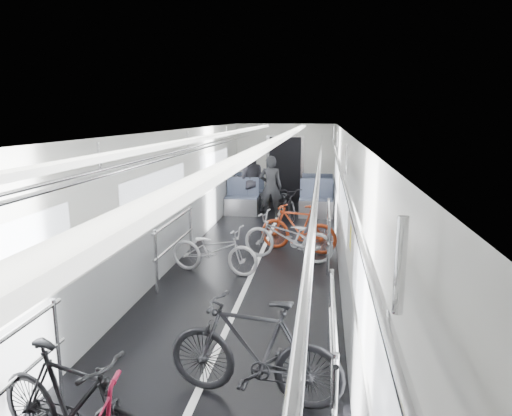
{
  "coord_description": "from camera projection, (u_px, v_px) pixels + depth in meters",
  "views": [
    {
      "loc": [
        1.15,
        -6.92,
        2.67
      ],
      "look_at": [
        0.0,
        0.87,
        1.05
      ],
      "focal_mm": 32.0,
      "sensor_mm": 36.0,
      "label": 1
    }
  ],
  "objects": [
    {
      "name": "bike_left_far",
      "position": [
        214.0,
        250.0,
        7.76
      ],
      "size": [
        1.65,
        0.82,
        0.83
      ],
      "primitive_type": "imported",
      "rotation": [
        0.0,
        0.0,
        1.39
      ],
      "color": "#B4B4B9",
      "rests_on": "floor"
    },
    {
      "name": "person_standing",
      "position": [
        271.0,
        187.0,
        11.92
      ],
      "size": [
        0.6,
        0.4,
        1.63
      ],
      "primitive_type": "imported",
      "rotation": [
        0.0,
        0.0,
        3.13
      ],
      "color": "black",
      "rests_on": "floor"
    },
    {
      "name": "bike_left_mid",
      "position": [
        73.0,
        405.0,
        3.5
      ],
      "size": [
        1.66,
        0.92,
        0.96
      ],
      "primitive_type": "imported",
      "rotation": [
        0.0,
        0.0,
        1.26
      ],
      "color": "black",
      "rests_on": "floor"
    },
    {
      "name": "car_shell",
      "position": [
        263.0,
        195.0,
        8.91
      ],
      "size": [
        3.02,
        14.01,
        2.41
      ],
      "color": "black",
      "rests_on": "ground"
    },
    {
      "name": "bike_right_mid",
      "position": [
        288.0,
        237.0,
        8.42
      ],
      "size": [
        1.8,
        0.96,
        0.9
      ],
      "primitive_type": "imported",
      "rotation": [
        0.0,
        0.0,
        -1.79
      ],
      "color": "#ACADB1",
      "rests_on": "floor"
    },
    {
      "name": "bike_right_near",
      "position": [
        254.0,
        350.0,
        4.26
      ],
      "size": [
        1.77,
        0.75,
        1.03
      ],
      "primitive_type": "imported",
      "rotation": [
        0.0,
        0.0,
        -1.73
      ],
      "color": "black",
      "rests_on": "floor"
    },
    {
      "name": "bike_right_far",
      "position": [
        298.0,
        228.0,
        8.97
      ],
      "size": [
        1.65,
        0.88,
        0.95
      ],
      "primitive_type": "imported",
      "rotation": [
        0.0,
        0.0,
        -1.86
      ],
      "color": "#A33314",
      "rests_on": "floor"
    },
    {
      "name": "bike_aisle",
      "position": [
        287.0,
        202.0,
        11.94
      ],
      "size": [
        1.01,
        1.67,
        0.83
      ],
      "primitive_type": "imported",
      "rotation": [
        0.0,
        0.0,
        0.32
      ],
      "color": "black",
      "rests_on": "floor"
    },
    {
      "name": "person_seated",
      "position": [
        250.0,
        180.0,
        12.63
      ],
      "size": [
        0.95,
        0.78,
        1.78
      ],
      "primitive_type": "imported",
      "rotation": [
        0.0,
        0.0,
        3.28
      ],
      "color": "#26252C",
      "rests_on": "floor"
    }
  ]
}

